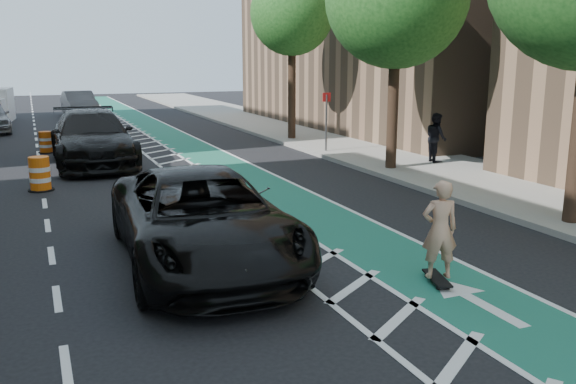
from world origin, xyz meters
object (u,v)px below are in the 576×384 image
suv_near (202,219)px  barrel_a (40,175)px  skateboarder (440,229)px  suv_far (92,138)px

suv_near → barrel_a: size_ratio=6.24×
skateboarder → suv_near: (-3.44, 2.64, -0.10)m
skateboarder → barrel_a: 12.46m
suv_near → skateboarder: bearing=-34.8°
suv_near → barrel_a: (-2.70, 8.19, -0.40)m
suv_near → barrel_a: 8.63m
suv_far → suv_near: bearing=-86.1°
barrel_a → skateboarder: bearing=-60.4°
skateboarder → barrel_a: bearing=-43.4°
suv_far → barrel_a: size_ratio=6.69×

